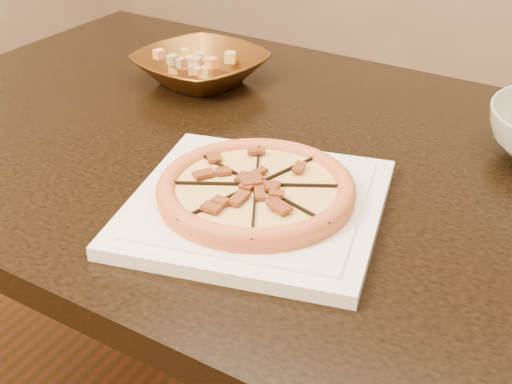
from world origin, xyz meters
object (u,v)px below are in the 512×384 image
pizza (256,189)px  bronze_bowl (201,68)px  dining_table (263,208)px  plate (256,205)px

pizza → bronze_bowl: size_ratio=1.14×
dining_table → bronze_bowl: (-0.22, 0.17, 0.14)m
dining_table → pizza: size_ratio=5.41×
plate → bronze_bowl: bearing=131.6°
plate → pizza: bearing=157.7°
dining_table → bronze_bowl: 0.31m
pizza → plate: bearing=-22.3°
pizza → dining_table: bearing=115.5°
bronze_bowl → pizza: bearing=-48.4°
dining_table → plate: plate is taller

